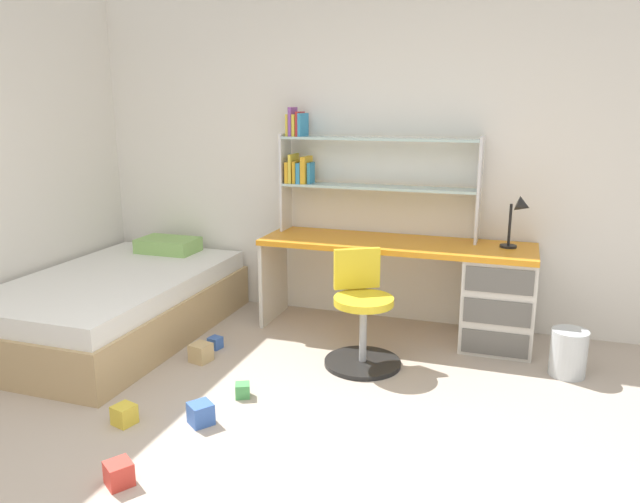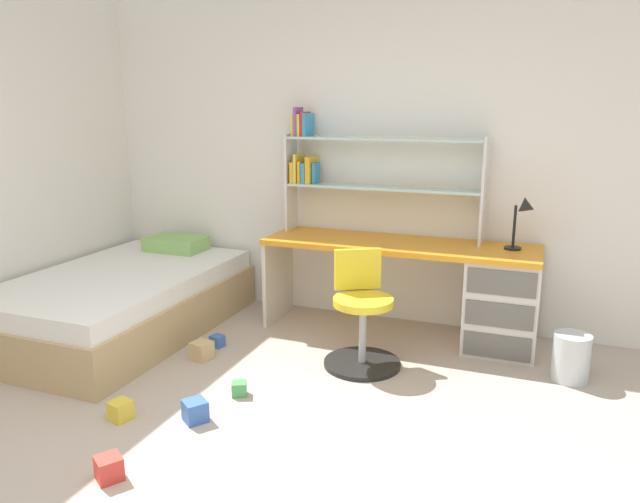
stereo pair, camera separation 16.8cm
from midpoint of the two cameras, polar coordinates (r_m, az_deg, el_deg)
The scene contains 13 objects.
room_shell at distance 4.05m, azimuth -18.52°, elevation 7.39°, with size 5.94×6.44×2.63m.
desk at distance 4.51m, azimuth 12.86°, elevation -3.43°, with size 2.04×0.59×0.72m.
bookshelf_hutch at distance 4.69m, azimuth 2.05°, elevation 8.20°, with size 1.55×0.22×0.98m.
desk_lamp at distance 4.41m, azimuth 17.46°, elevation 3.44°, with size 0.20×0.17×0.38m.
swivel_chair at distance 4.06m, azimuth 2.83°, elevation -6.67°, with size 0.52×0.52×0.77m.
bed_platform at distance 4.87m, azimuth -19.84°, elevation -4.75°, with size 1.27×2.05×0.59m.
waste_bin at distance 4.22m, azimuth 21.54°, elevation -8.98°, with size 0.23×0.23×0.31m, color silver.
toy_block_green_0 at distance 3.74m, azimuth -8.71°, elevation -12.96°, with size 0.09×0.09×0.09m, color #479E51.
toy_block_red_1 at distance 3.12m, azimuth -20.18°, elevation -19.28°, with size 0.11×0.11×0.11m, color red.
toy_block_natural_2 at distance 4.26m, azimuth -12.42°, elevation -9.41°, with size 0.13×0.13×0.13m, color tan.
toy_block_blue_3 at distance 3.50m, azimuth -12.70°, elevation -14.85°, with size 0.12×0.12×0.12m, color #3860B7.
toy_block_yellow_4 at distance 3.61m, azimuth -19.48°, elevation -14.47°, with size 0.11×0.11×0.11m, color gold.
toy_block_blue_5 at distance 4.46m, azimuth -11.04°, elevation -8.54°, with size 0.09×0.09×0.09m, color #3860B7.
Camera 1 is at (1.05, -1.93, 1.72)m, focal length 33.57 mm.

